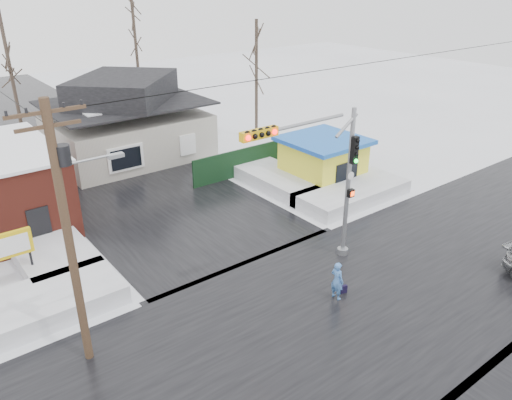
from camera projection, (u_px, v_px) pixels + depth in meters
ground at (327, 318)px, 19.10m from camera, size 120.00×120.00×0.00m
road_ns at (327, 318)px, 19.10m from camera, size 10.00×120.00×0.02m
road_ew at (327, 318)px, 19.10m from camera, size 120.00×10.00×0.02m
snowbank_nw at (29, 309)px, 18.98m from camera, size 7.00×3.00×0.80m
snowbank_ne at (352, 193)px, 28.98m from camera, size 7.00×3.00×0.80m
snowbank_nside_w at (43, 242)px, 23.70m from camera, size 3.00×8.00×0.80m
snowbank_nside_e at (271, 176)px, 31.47m from camera, size 3.00×8.00×0.80m
traffic_signal at (324, 172)px, 20.70m from camera, size 6.05×0.68×7.00m
utility_pole at (69, 225)px, 15.10m from camera, size 3.15×0.44×9.00m
marquee_sign at (4, 248)px, 20.15m from camera, size 2.20×0.21×2.55m
house at (126, 121)px, 34.98m from camera, size 10.40×8.40×5.76m
kiosk at (323, 160)px, 30.97m from camera, size 4.60×4.60×2.88m
fence at (246, 161)px, 32.43m from camera, size 8.00×0.12×1.80m
tree_far_left at (5, 42)px, 32.32m from camera, size 3.00×3.00×10.00m
tree_far_mid at (132, 8)px, 38.65m from camera, size 3.00×3.00×12.00m
tree_far_right at (256, 45)px, 37.21m from camera, size 3.00×3.00×9.00m
pedestrian at (337, 281)px, 19.96m from camera, size 0.43×0.62×1.65m
shopping_bag at (344, 289)px, 20.54m from camera, size 0.30×0.19×0.35m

